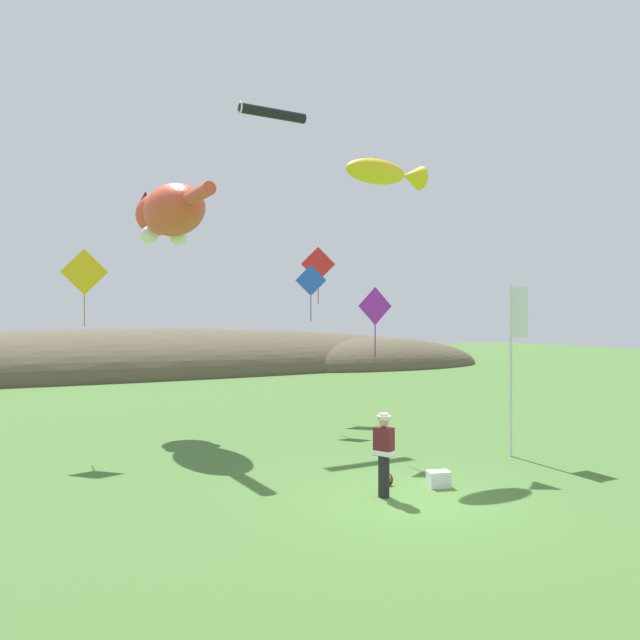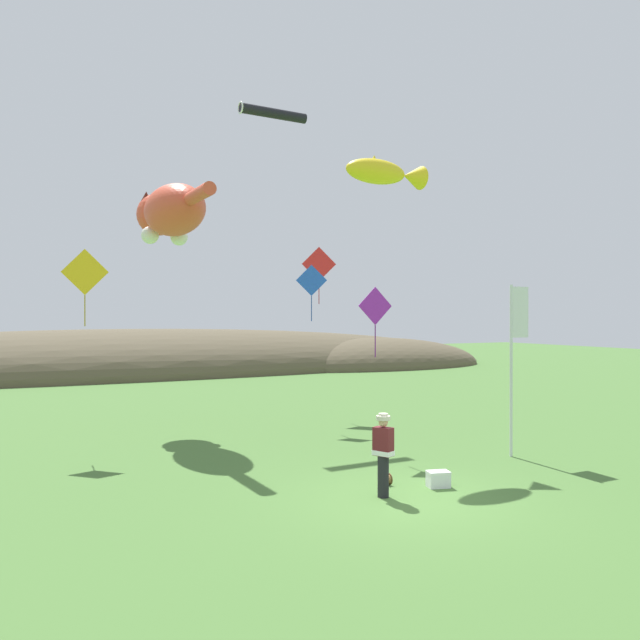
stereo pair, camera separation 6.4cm
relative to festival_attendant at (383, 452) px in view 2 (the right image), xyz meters
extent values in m
plane|color=#477033|center=(0.32, -0.43, -0.95)|extent=(120.00, 120.00, 0.00)
ellipsoid|color=brown|center=(0.32, 32.49, -0.95)|extent=(59.67, 13.46, 6.00)
ellipsoid|color=brown|center=(18.44, 29.96, -0.95)|extent=(19.07, 9.48, 4.40)
cylinder|color=black|center=(0.00, 0.00, -0.51)|extent=(0.24, 0.24, 0.88)
cube|color=#59191E|center=(0.00, 0.00, 0.23)|extent=(0.38, 0.46, 0.60)
cube|color=white|center=(0.00, 0.00, -0.01)|extent=(0.41, 0.49, 0.10)
sphere|color=tan|center=(0.00, 0.00, 0.64)|extent=(0.20, 0.20, 0.20)
cylinder|color=#B2AD99|center=(0.00, 0.00, 0.73)|extent=(0.30, 0.30, 0.09)
cylinder|color=#B2AD99|center=(0.00, 0.00, 0.79)|extent=(0.20, 0.20, 0.07)
cylinder|color=olive|center=(0.60, 0.76, -0.82)|extent=(0.10, 0.20, 0.20)
cylinder|color=brown|center=(0.55, 0.76, -0.82)|extent=(0.02, 0.26, 0.26)
cylinder|color=brown|center=(0.65, 0.76, -0.82)|extent=(0.02, 0.26, 0.26)
cube|color=white|center=(1.52, 0.08, -0.80)|extent=(0.55, 0.43, 0.30)
cube|color=white|center=(1.52, 0.08, -0.62)|extent=(0.56, 0.44, 0.06)
cylinder|color=silver|center=(5.20, 1.64, 1.40)|extent=(0.08, 0.08, 4.70)
cube|color=white|center=(5.52, 1.64, 3.00)|extent=(0.60, 0.03, 1.40)
ellipsoid|color=#E04C33|center=(-2.04, 9.69, 6.44)|extent=(1.97, 3.61, 1.69)
ellipsoid|color=white|center=(-2.04, 9.86, 6.13)|extent=(1.09, 2.34, 0.93)
sphere|color=#E04C33|center=(-2.10, 11.89, 6.61)|extent=(1.52, 1.52, 1.52)
cone|color=#4E1A11|center=(-2.52, 11.87, 7.16)|extent=(0.56, 0.56, 0.51)
cone|color=#4E1A11|center=(-1.68, 11.90, 7.16)|extent=(0.56, 0.56, 0.51)
sphere|color=white|center=(-2.59, 10.92, 5.72)|extent=(0.61, 0.61, 0.61)
sphere|color=white|center=(-1.56, 10.95, 5.72)|extent=(0.61, 0.61, 0.61)
cylinder|color=#E04C33|center=(-1.95, 6.98, 6.52)|extent=(0.46, 1.88, 0.41)
ellipsoid|color=yellow|center=(2.33, 4.00, 7.02)|extent=(2.04, 0.87, 0.70)
cone|color=yellow|center=(3.65, 4.08, 7.02)|extent=(0.69, 0.74, 0.70)
cone|color=yellow|center=(2.27, 3.99, 7.32)|extent=(0.35, 0.35, 0.33)
sphere|color=black|center=(1.67, 4.20, 7.08)|extent=(0.16, 0.16, 0.16)
cylinder|color=black|center=(1.58, 9.74, 10.23)|extent=(2.57, 0.45, 0.36)
torus|color=white|center=(0.30, 9.70, 10.23)|extent=(0.08, 0.44, 0.44)
cube|color=purple|center=(2.11, 3.67, 3.17)|extent=(1.07, 0.05, 1.07)
cylinder|color=black|center=(2.11, 3.69, 3.17)|extent=(0.72, 0.04, 0.02)
cube|color=#6B1A7C|center=(2.11, 3.67, 2.19)|extent=(0.03, 0.01, 0.90)
cube|color=blue|center=(2.64, 8.77, 4.17)|extent=(0.98, 0.56, 1.12)
cylinder|color=black|center=(2.64, 8.79, 4.17)|extent=(0.66, 0.38, 0.02)
cube|color=#1A3E97|center=(2.64, 8.77, 3.16)|extent=(0.03, 0.02, 0.90)
cube|color=yellow|center=(-5.06, 8.00, 4.16)|extent=(1.27, 0.45, 1.34)
cylinder|color=black|center=(-5.06, 8.01, 4.16)|extent=(0.85, 0.31, 0.02)
cube|color=#A98511|center=(-5.06, 8.00, 3.05)|extent=(0.03, 0.02, 0.90)
cube|color=red|center=(4.01, 10.89, 4.96)|extent=(1.29, 0.48, 1.37)
cylinder|color=black|center=(4.01, 10.90, 4.96)|extent=(0.87, 0.33, 0.02)
cube|color=maroon|center=(4.01, 10.89, 3.82)|extent=(0.03, 0.02, 0.90)
camera|label=1|loc=(-7.24, -11.09, 2.87)|focal=35.00mm
camera|label=2|loc=(-7.19, -11.12, 2.87)|focal=35.00mm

